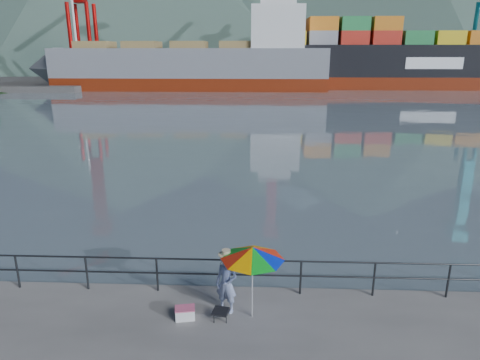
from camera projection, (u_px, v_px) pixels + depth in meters
The scene contains 12 objects.
harbor_water at pixel (253, 73), 134.78m from camera, with size 500.00×280.00×0.00m, color slate.
far_dock at pixel (294, 81), 98.98m from camera, with size 200.00×40.00×0.40m, color #514F4C.
guardrail at pixel (193, 275), 11.90m from camera, with size 22.00×0.06×1.03m.
port_cranes at pixel (407, 1), 84.90m from camera, with size 116.00×28.00×38.40m.
container_stacks at pixel (399, 68), 97.84m from camera, with size 58.00×8.40×7.80m.
fisherman at pixel (226, 284), 10.92m from camera, with size 0.58×0.38×1.60m, color navy.
beach_umbrella at pixel (253, 253), 10.40m from camera, with size 1.63×1.63×1.94m.
folding_stool at pixel (221, 315), 10.75m from camera, with size 0.45×0.45×0.25m.
cooler_bag at pixel (185, 314), 10.79m from camera, with size 0.48×0.32×0.28m, color silver.
fishing_rod at pixel (224, 288), 12.24m from camera, with size 0.02×0.02×1.92m, color black.
bulk_carrier at pixel (201, 65), 76.57m from camera, with size 48.45×8.39×14.50m.
container_ship at pixel (433, 55), 79.69m from camera, with size 62.51×10.42×18.10m.
Camera 1 is at (1.77, -8.87, 6.49)m, focal length 32.00 mm.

